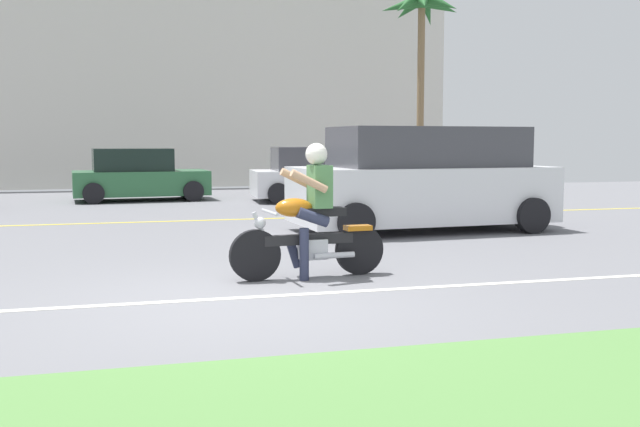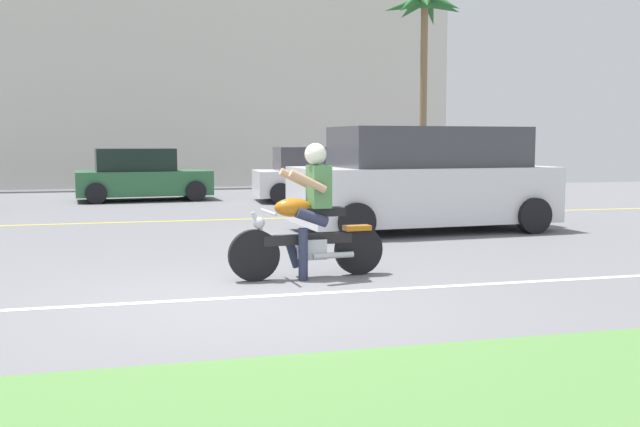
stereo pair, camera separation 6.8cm
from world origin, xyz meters
name	(u,v)px [view 2 (the right image)]	position (x,y,z in m)	size (l,w,h in m)	color
ground	(213,258)	(0.00, 3.00, -0.02)	(56.00, 30.00, 0.04)	slate
lane_line_near	(244,297)	(0.00, 0.13, 0.00)	(50.40, 0.12, 0.01)	silver
lane_line_far	(187,221)	(0.00, 7.81, 0.00)	(50.40, 0.12, 0.01)	yellow
motorcyclist	(309,221)	(0.93, 1.06, 0.68)	(1.94, 0.63, 1.62)	black
suv_nearby	(425,180)	(4.11, 5.05, 0.92)	(4.95, 2.41, 1.89)	silver
parked_car_1	(141,176)	(-0.80, 13.47, 0.67)	(3.73, 2.11, 1.44)	#2D663D
parked_car_2	(323,176)	(4.04, 12.03, 0.69)	(3.95, 2.18, 1.48)	silver
palm_tree_1	(424,15)	(8.15, 14.87, 5.67)	(2.66, 2.72, 6.65)	brown
building_far	(190,93)	(1.21, 21.00, 3.46)	(19.27, 4.00, 6.93)	beige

